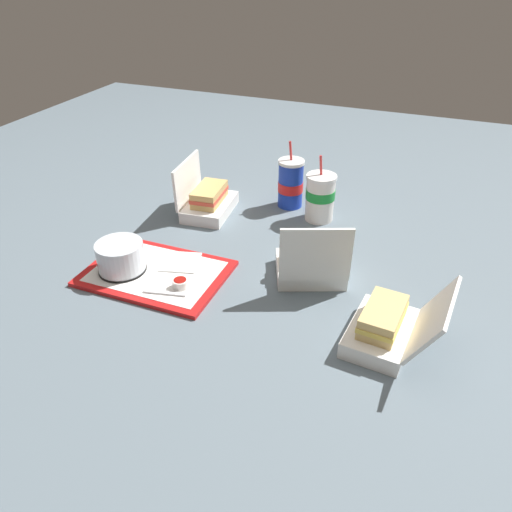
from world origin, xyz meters
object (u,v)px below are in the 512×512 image
ketchup_cup (180,283)px  clamshell_sandwich_center (387,326)px  cake_container (121,258)px  food_tray (156,273)px  clamshell_hotdog_left (311,264)px  plastic_fork (165,293)px  soda_cup_back (320,197)px  clamshell_sandwich_front (207,200)px  soda_cup_left (291,184)px

ketchup_cup → clamshell_sandwich_center: bearing=-179.5°
cake_container → food_tray: bearing=-162.3°
ketchup_cup → clamshell_hotdog_left: clamshell_hotdog_left is taller
ketchup_cup → plastic_fork: bearing=56.3°
plastic_fork → clamshell_hotdog_left: size_ratio=0.49×
clamshell_sandwich_center → soda_cup_back: 0.59m
cake_container → plastic_fork: size_ratio=1.16×
clamshell_sandwich_front → soda_cup_left: 0.28m
clamshell_sandwich_center → ketchup_cup: bearing=0.5°
clamshell_sandwich_center → soda_cup_left: (0.41, -0.56, 0.04)m
cake_container → clamshell_sandwich_front: (-0.05, -0.41, -0.01)m
soda_cup_left → soda_cup_back: size_ratio=1.05×
plastic_fork → clamshell_sandwich_center: clamshell_sandwich_center is taller
plastic_fork → soda_cup_back: soda_cup_back is taller
plastic_fork → clamshell_sandwich_center: size_ratio=0.50×
clamshell_sandwich_center → soda_cup_back: (0.29, -0.51, 0.04)m
food_tray → cake_container: bearing=17.7°
cake_container → ketchup_cup: 0.19m
clamshell_sandwich_front → plastic_fork: bearing=103.1°
food_tray → clamshell_sandwich_center: (-0.61, 0.04, 0.04)m
plastic_fork → clamshell_hotdog_left: clamshell_hotdog_left is taller
clamshell_sandwich_front → soda_cup_back: bearing=-165.4°
ketchup_cup → soda_cup_back: (-0.22, -0.51, 0.05)m
soda_cup_left → plastic_fork: bearing=78.0°
food_tray → soda_cup_back: size_ratio=1.75×
plastic_fork → clamshell_hotdog_left: (-0.31, -0.22, 0.03)m
clamshell_sandwich_center → clamshell_hotdog_left: size_ratio=0.97×
food_tray → ketchup_cup: size_ratio=9.26×
clamshell_sandwich_center → soda_cup_back: soda_cup_back is taller
food_tray → clamshell_hotdog_left: size_ratio=1.64×
cake_container → soda_cup_left: (-0.29, -0.56, 0.03)m
clamshell_hotdog_left → soda_cup_back: size_ratio=1.07×
clamshell_hotdog_left → clamshell_sandwich_front: bearing=-29.3°
cake_container → soda_cup_left: soda_cup_left is taller
clamshell_sandwich_front → clamshell_sandwich_center: (-0.65, 0.42, -0.00)m
cake_container → clamshell_sandwich_center: size_ratio=0.58×
clamshell_sandwich_center → soda_cup_left: bearing=-54.0°
plastic_fork → clamshell_hotdog_left: 0.38m
cake_container → soda_cup_left: bearing=-117.4°
ketchup_cup → clamshell_sandwich_front: clamshell_sandwich_front is taller
cake_container → clamshell_sandwich_center: bearing=179.3°
food_tray → cake_container: 0.10m
clamshell_sandwich_center → soda_cup_left: 0.70m
cake_container → clamshell_hotdog_left: size_ratio=0.56×
clamshell_hotdog_left → ketchup_cup: bearing=32.6°
cake_container → clamshell_hotdog_left: 0.50m
soda_cup_left → cake_container: bearing=62.6°
cake_container → clamshell_hotdog_left: clamshell_hotdog_left is taller
food_tray → soda_cup_back: bearing=-124.2°
plastic_fork → clamshell_hotdog_left: bearing=-157.2°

